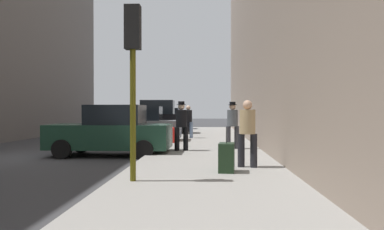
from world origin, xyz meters
name	(u,v)px	position (x,y,z in m)	size (l,w,h in m)	color
ground_plane	(30,157)	(0.00, 0.00, 0.00)	(120.00, 120.00, 0.00)	#38383A
sidewalk	(207,156)	(6.00, 0.00, 0.07)	(4.00, 40.00, 0.15)	gray
parked_dark_green_sedan	(112,132)	(2.65, 0.57, 0.85)	(4.23, 2.12, 1.79)	#193828
parked_gray_coupe	(138,126)	(2.65, 5.64, 0.85)	(4.23, 2.12, 1.79)	slate
parked_black_suv	(155,119)	(2.65, 11.48, 1.03)	(4.63, 2.12, 2.25)	black
parked_blue_sedan	(165,120)	(2.65, 17.19, 0.85)	(4.27, 2.19, 1.79)	navy
fire_hydrant	(173,135)	(4.45, 4.22, 0.50)	(0.42, 0.22, 0.70)	red
traffic_light	(133,54)	(4.50, -4.81, 2.76)	(0.32, 0.32, 3.60)	#514C0F
pedestrian_in_tan_coat	(247,130)	(7.05, -2.83, 1.10)	(0.53, 0.48, 1.71)	black
pedestrian_in_jeans	(188,120)	(5.00, 7.22, 1.10)	(0.53, 0.48, 1.71)	#728CB2
pedestrian_with_fedora	(181,123)	(5.08, 1.02, 1.14)	(0.53, 0.49, 1.78)	black
pedestrian_with_beanie	(232,123)	(6.96, 1.77, 1.14)	(0.51, 0.43, 1.78)	#333338
rolling_suitcase	(227,157)	(6.48, -3.60, 0.49)	(0.42, 0.59, 1.04)	black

